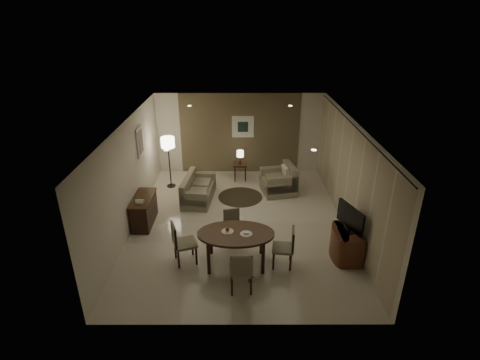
{
  "coord_description": "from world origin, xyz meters",
  "views": [
    {
      "loc": [
        -0.01,
        -8.49,
        5.1
      ],
      "look_at": [
        0.0,
        0.2,
        1.15
      ],
      "focal_mm": 28.0,
      "sensor_mm": 36.0,
      "label": 1
    }
  ],
  "objects_px": {
    "console_desk": "(144,210)",
    "armchair": "(278,179)",
    "chair_left": "(185,243)",
    "tv_cabinet": "(348,244)",
    "chair_right": "(283,247)",
    "chair_far": "(234,228)",
    "chair_near": "(241,270)",
    "dining_table": "(236,248)",
    "floor_lamp": "(169,162)",
    "sofa": "(198,188)",
    "side_table": "(240,172)"
  },
  "relations": [
    {
      "from": "console_desk",
      "to": "sofa",
      "type": "bearing_deg",
      "value": 46.45
    },
    {
      "from": "sofa",
      "to": "armchair",
      "type": "relative_size",
      "value": 1.56
    },
    {
      "from": "console_desk",
      "to": "chair_left",
      "type": "height_order",
      "value": "chair_left"
    },
    {
      "from": "tv_cabinet",
      "to": "console_desk",
      "type": "bearing_deg",
      "value": 162.95
    },
    {
      "from": "chair_near",
      "to": "armchair",
      "type": "bearing_deg",
      "value": -107.69
    },
    {
      "from": "dining_table",
      "to": "chair_near",
      "type": "xyz_separation_m",
      "value": [
        0.11,
        -0.84,
        0.08
      ]
    },
    {
      "from": "console_desk",
      "to": "dining_table",
      "type": "bearing_deg",
      "value": -35.46
    },
    {
      "from": "tv_cabinet",
      "to": "chair_left",
      "type": "bearing_deg",
      "value": -177.74
    },
    {
      "from": "armchair",
      "to": "floor_lamp",
      "type": "distance_m",
      "value": 3.4
    },
    {
      "from": "chair_left",
      "to": "chair_right",
      "type": "bearing_deg",
      "value": -112.95
    },
    {
      "from": "chair_right",
      "to": "tv_cabinet",
      "type": "bearing_deg",
      "value": 107.95
    },
    {
      "from": "chair_left",
      "to": "armchair",
      "type": "distance_m",
      "value": 4.2
    },
    {
      "from": "sofa",
      "to": "chair_near",
      "type": "bearing_deg",
      "value": -156.67
    },
    {
      "from": "armchair",
      "to": "chair_far",
      "type": "bearing_deg",
      "value": -37.07
    },
    {
      "from": "chair_near",
      "to": "console_desk",
      "type": "bearing_deg",
      "value": -48.47
    },
    {
      "from": "chair_left",
      "to": "sofa",
      "type": "height_order",
      "value": "chair_left"
    },
    {
      "from": "console_desk",
      "to": "chair_left",
      "type": "relative_size",
      "value": 1.24
    },
    {
      "from": "chair_far",
      "to": "chair_left",
      "type": "bearing_deg",
      "value": -161.61
    },
    {
      "from": "sofa",
      "to": "floor_lamp",
      "type": "distance_m",
      "value": 1.41
    },
    {
      "from": "chair_near",
      "to": "side_table",
      "type": "height_order",
      "value": "chair_near"
    },
    {
      "from": "tv_cabinet",
      "to": "armchair",
      "type": "relative_size",
      "value": 0.91
    },
    {
      "from": "console_desk",
      "to": "armchair",
      "type": "relative_size",
      "value": 1.22
    },
    {
      "from": "tv_cabinet",
      "to": "sofa",
      "type": "bearing_deg",
      "value": 141.79
    },
    {
      "from": "dining_table",
      "to": "chair_near",
      "type": "distance_m",
      "value": 0.85
    },
    {
      "from": "dining_table",
      "to": "chair_far",
      "type": "distance_m",
      "value": 0.77
    },
    {
      "from": "armchair",
      "to": "side_table",
      "type": "relative_size",
      "value": 1.8
    },
    {
      "from": "chair_left",
      "to": "armchair",
      "type": "bearing_deg",
      "value": -53.53
    },
    {
      "from": "dining_table",
      "to": "chair_left",
      "type": "bearing_deg",
      "value": 176.55
    },
    {
      "from": "floor_lamp",
      "to": "chair_right",
      "type": "bearing_deg",
      "value": -52.55
    },
    {
      "from": "tv_cabinet",
      "to": "side_table",
      "type": "relative_size",
      "value": 1.64
    },
    {
      "from": "chair_far",
      "to": "chair_right",
      "type": "relative_size",
      "value": 0.92
    },
    {
      "from": "side_table",
      "to": "dining_table",
      "type": "bearing_deg",
      "value": -91.28
    },
    {
      "from": "chair_near",
      "to": "chair_far",
      "type": "relative_size",
      "value": 1.11
    },
    {
      "from": "chair_near",
      "to": "chair_left",
      "type": "distance_m",
      "value": 1.52
    },
    {
      "from": "dining_table",
      "to": "floor_lamp",
      "type": "height_order",
      "value": "floor_lamp"
    },
    {
      "from": "armchair",
      "to": "chair_left",
      "type": "bearing_deg",
      "value": -45.89
    },
    {
      "from": "side_table",
      "to": "chair_far",
      "type": "bearing_deg",
      "value": -92.51
    },
    {
      "from": "chair_near",
      "to": "sofa",
      "type": "xyz_separation_m",
      "value": [
        -1.23,
        3.89,
        -0.1
      ]
    },
    {
      "from": "armchair",
      "to": "sofa",
      "type": "bearing_deg",
      "value": -90.16
    },
    {
      "from": "chair_far",
      "to": "armchair",
      "type": "height_order",
      "value": "armchair"
    },
    {
      "from": "chair_far",
      "to": "chair_left",
      "type": "height_order",
      "value": "chair_left"
    },
    {
      "from": "tv_cabinet",
      "to": "chair_left",
      "type": "distance_m",
      "value": 3.61
    },
    {
      "from": "chair_left",
      "to": "floor_lamp",
      "type": "distance_m",
      "value": 4.04
    },
    {
      "from": "dining_table",
      "to": "armchair",
      "type": "relative_size",
      "value": 1.68
    },
    {
      "from": "chair_far",
      "to": "tv_cabinet",
      "type": "bearing_deg",
      "value": -27.86
    },
    {
      "from": "sofa",
      "to": "side_table",
      "type": "relative_size",
      "value": 2.81
    },
    {
      "from": "console_desk",
      "to": "side_table",
      "type": "distance_m",
      "value": 3.75
    },
    {
      "from": "dining_table",
      "to": "sofa",
      "type": "height_order",
      "value": "dining_table"
    },
    {
      "from": "floor_lamp",
      "to": "tv_cabinet",
      "type": "bearing_deg",
      "value": -39.39
    },
    {
      "from": "dining_table",
      "to": "floor_lamp",
      "type": "distance_m",
      "value": 4.51
    }
  ]
}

